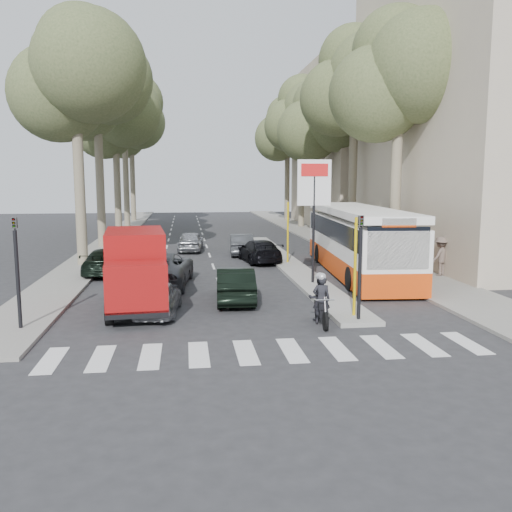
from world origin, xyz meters
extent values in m
plane|color=#28282B|center=(0.00, 0.00, 0.00)|extent=(120.00, 120.00, 0.00)
cube|color=gray|center=(8.60, 25.00, 0.06)|extent=(3.20, 70.00, 0.12)
cube|color=gray|center=(-8.00, 28.00, 0.06)|extent=(2.40, 64.00, 0.12)
cube|color=gray|center=(3.25, 11.00, 0.08)|extent=(1.50, 26.00, 0.16)
cube|color=#B1A28D|center=(15.50, 12.00, 9.00)|extent=(11.00, 18.00, 18.00)
cube|color=#B7A88E|center=(15.50, 34.00, 8.00)|extent=(11.00, 20.00, 16.00)
cylinder|color=yellow|center=(3.25, -1.00, 1.75)|extent=(0.10, 0.10, 3.50)
cylinder|color=yellow|center=(3.25, 5.00, 1.75)|extent=(0.10, 0.10, 3.50)
cylinder|color=yellow|center=(3.25, 11.00, 1.75)|extent=(0.10, 0.10, 3.50)
cylinder|color=black|center=(3.25, 5.00, 2.60)|extent=(0.12, 0.12, 5.20)
cube|color=white|center=(3.25, 5.00, 4.60)|extent=(1.50, 0.10, 2.00)
cube|color=red|center=(3.25, 4.94, 5.15)|extent=(1.20, 0.02, 0.55)
cylinder|color=black|center=(3.25, -1.50, 1.60)|extent=(0.12, 0.12, 3.20)
imported|color=black|center=(3.25, -1.50, 3.10)|extent=(0.16, 0.41, 1.00)
cylinder|color=black|center=(-7.60, -1.00, 1.60)|extent=(0.12, 0.12, 3.20)
imported|color=black|center=(-7.60, -1.00, 3.10)|extent=(0.16, 0.41, 1.00)
cylinder|color=#6B604C|center=(-8.00, 12.00, 4.20)|extent=(0.56, 0.56, 8.40)
sphere|color=#3D4C2B|center=(-9.00, 12.60, 9.30)|extent=(5.20, 5.20, 5.20)
sphere|color=#3D4C2B|center=(-7.10, 11.20, 10.50)|extent=(5.80, 5.80, 5.80)
sphere|color=#3D4C2B|center=(-7.80, 13.10, 11.70)|extent=(4.80, 4.80, 4.80)
cylinder|color=#6B604C|center=(-8.10, 20.00, 4.48)|extent=(0.56, 0.56, 8.96)
sphere|color=#3D4C2B|center=(-9.10, 20.60, 9.92)|extent=(5.20, 5.20, 5.20)
sphere|color=#3D4C2B|center=(-7.20, 19.20, 11.20)|extent=(5.80, 5.80, 5.80)
sphere|color=#3D4C2B|center=(-7.90, 21.10, 12.48)|extent=(4.80, 4.80, 4.80)
cylinder|color=#6B604C|center=(-7.90, 28.00, 4.06)|extent=(0.56, 0.56, 8.12)
sphere|color=#3D4C2B|center=(-8.90, 28.60, 8.99)|extent=(5.20, 5.20, 5.20)
sphere|color=#3D4C2B|center=(-7.00, 27.20, 10.15)|extent=(5.80, 5.80, 5.80)
sphere|color=#3D4C2B|center=(-7.70, 29.10, 11.31)|extent=(4.80, 4.80, 4.80)
cylinder|color=#6B604C|center=(-8.00, 36.00, 4.76)|extent=(0.56, 0.56, 9.52)
sphere|color=#3D4C2B|center=(-9.00, 36.60, 10.54)|extent=(5.20, 5.20, 5.20)
sphere|color=#3D4C2B|center=(-7.10, 35.20, 11.90)|extent=(5.80, 5.80, 5.80)
sphere|color=#3D4C2B|center=(-7.80, 37.10, 13.26)|extent=(4.80, 4.80, 4.80)
cylinder|color=#6B604C|center=(-8.10, 44.00, 4.34)|extent=(0.56, 0.56, 8.68)
sphere|color=#3D4C2B|center=(-9.10, 44.60, 9.61)|extent=(5.20, 5.20, 5.20)
sphere|color=#3D4C2B|center=(-7.20, 43.20, 10.85)|extent=(5.80, 5.80, 5.80)
sphere|color=#3D4C2B|center=(-7.90, 45.10, 12.09)|extent=(4.80, 4.80, 4.80)
cylinder|color=#6B604C|center=(9.00, 10.00, 4.20)|extent=(0.56, 0.56, 8.40)
sphere|color=#3D4C2B|center=(8.00, 10.60, 9.30)|extent=(5.20, 5.20, 5.20)
sphere|color=#3D4C2B|center=(9.90, 9.20, 10.50)|extent=(5.80, 5.80, 5.80)
sphere|color=#3D4C2B|center=(9.20, 11.10, 11.70)|extent=(4.80, 4.80, 4.80)
cylinder|color=#6B604C|center=(9.10, 18.00, 4.62)|extent=(0.56, 0.56, 9.24)
sphere|color=#3D4C2B|center=(8.10, 18.60, 10.23)|extent=(5.20, 5.20, 5.20)
sphere|color=#3D4C2B|center=(10.00, 17.20, 11.55)|extent=(5.80, 5.80, 5.80)
sphere|color=#3D4C2B|center=(9.30, 19.10, 12.87)|extent=(4.80, 4.80, 4.80)
cylinder|color=#6B604C|center=(8.90, 26.00, 3.92)|extent=(0.56, 0.56, 7.84)
sphere|color=#3D4C2B|center=(7.90, 26.60, 8.68)|extent=(5.20, 5.20, 5.20)
sphere|color=#3D4C2B|center=(9.80, 25.20, 9.80)|extent=(5.80, 5.80, 5.80)
sphere|color=#3D4C2B|center=(9.10, 27.10, 10.92)|extent=(4.80, 4.80, 4.80)
cylinder|color=#6B604C|center=(9.00, 34.00, 4.48)|extent=(0.56, 0.56, 8.96)
sphere|color=#3D4C2B|center=(8.00, 34.60, 9.92)|extent=(5.20, 5.20, 5.20)
sphere|color=#3D4C2B|center=(9.90, 33.20, 11.20)|extent=(5.80, 5.80, 5.80)
sphere|color=#3D4C2B|center=(9.20, 35.10, 12.48)|extent=(4.80, 4.80, 4.80)
cylinder|color=#6B604C|center=(9.10, 42.00, 4.20)|extent=(0.56, 0.56, 8.40)
sphere|color=#3D4C2B|center=(8.10, 42.60, 9.30)|extent=(5.20, 5.20, 5.20)
sphere|color=#3D4C2B|center=(10.00, 41.20, 10.50)|extent=(5.80, 5.80, 5.80)
sphere|color=#3D4C2B|center=(9.30, 43.10, 11.70)|extent=(4.80, 4.80, 4.80)
imported|color=#ABAEB3|center=(-3.41, 0.61, 0.62)|extent=(1.80, 3.77, 1.24)
imported|color=black|center=(-0.50, 2.32, 0.68)|extent=(1.66, 4.20, 1.36)
imported|color=#53565C|center=(-3.50, 6.00, 0.76)|extent=(3.11, 5.71, 1.52)
imported|color=black|center=(1.80, 12.22, 0.65)|extent=(2.41, 4.71, 1.31)
imported|color=#9B9DA3|center=(-2.05, 17.50, 0.67)|extent=(1.89, 4.02, 1.33)
imported|color=#4A4C51|center=(1.13, 15.47, 0.66)|extent=(1.64, 4.09, 1.32)
imported|color=black|center=(-6.30, 9.27, 0.66)|extent=(2.26, 4.68, 1.31)
cube|color=black|center=(-4.20, 1.30, 0.50)|extent=(2.46, 5.56, 0.23)
cylinder|color=black|center=(-4.93, -0.58, 0.41)|extent=(0.34, 0.83, 0.81)
cylinder|color=black|center=(-3.14, -0.42, 0.41)|extent=(0.34, 0.83, 0.81)
cylinder|color=black|center=(-5.24, 2.83, 0.41)|extent=(0.34, 0.83, 0.81)
cylinder|color=black|center=(-3.45, 2.99, 0.41)|extent=(0.34, 0.83, 0.81)
cube|color=maroon|center=(-4.01, -0.77, 1.31)|extent=(2.09, 1.44, 1.53)
cube|color=black|center=(-3.96, -1.35, 1.49)|extent=(1.80, 0.24, 0.81)
cube|color=maroon|center=(-4.27, 2.01, 1.76)|extent=(2.41, 3.95, 2.25)
cube|color=#DD410C|center=(6.20, 7.75, 0.61)|extent=(3.70, 12.95, 1.00)
cube|color=white|center=(6.20, 7.75, 1.95)|extent=(3.70, 12.95, 1.67)
cube|color=black|center=(6.20, 7.75, 2.28)|extent=(3.68, 12.45, 0.95)
cube|color=white|center=(6.20, 7.75, 3.17)|extent=(3.70, 12.95, 0.33)
cube|color=black|center=(5.74, 1.41, 2.11)|extent=(2.44, 0.24, 1.67)
cube|color=#DD410C|center=(5.74, 1.41, 3.09)|extent=(1.34, 0.16, 0.36)
cylinder|color=black|center=(4.64, 3.77, 0.50)|extent=(0.39, 1.09, 1.07)
cylinder|color=black|center=(7.17, 3.58, 0.50)|extent=(0.39, 1.09, 1.07)
cylinder|color=black|center=(5.21, 11.67, 0.50)|extent=(0.39, 1.09, 1.07)
cylinder|color=black|center=(7.74, 11.49, 0.50)|extent=(0.39, 1.09, 1.07)
cylinder|color=black|center=(1.94, -2.22, 0.31)|extent=(0.14, 0.62, 0.61)
cylinder|color=black|center=(2.03, -0.78, 0.31)|extent=(0.14, 0.62, 0.61)
cylinder|color=silver|center=(1.94, -2.15, 0.67)|extent=(0.08, 0.39, 0.77)
cube|color=black|center=(1.99, -1.45, 0.43)|extent=(0.26, 0.73, 0.29)
cube|color=black|center=(1.97, -1.64, 0.69)|extent=(0.32, 0.45, 0.21)
cube|color=black|center=(2.01, -1.17, 0.63)|extent=(0.31, 0.64, 0.11)
cylinder|color=silver|center=(1.94, -2.09, 0.97)|extent=(0.59, 0.08, 0.04)
imported|color=black|center=(1.99, -1.45, 0.85)|extent=(0.61, 0.42, 1.61)
imported|color=black|center=(2.01, -1.07, 0.80)|extent=(0.76, 0.46, 1.51)
sphere|color=#B2B2B7|center=(1.98, -1.50, 1.61)|extent=(0.27, 0.27, 0.27)
sphere|color=#B2B2B7|center=(2.01, -1.10, 1.55)|extent=(0.27, 0.27, 0.27)
imported|color=#3C2D44|center=(9.02, 10.66, 0.93)|extent=(0.65, 1.02, 1.61)
imported|color=brown|center=(9.82, 6.09, 1.07)|extent=(1.34, 1.07, 1.90)
camera|label=1|loc=(-2.42, -18.39, 4.76)|focal=38.00mm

